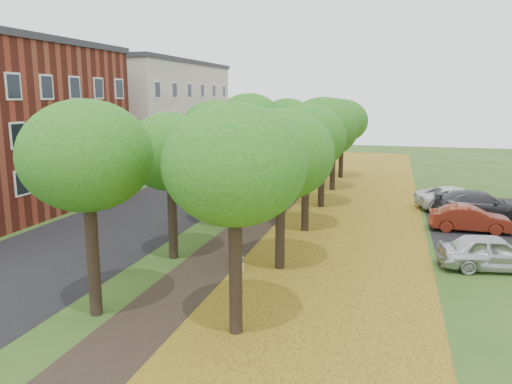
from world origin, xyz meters
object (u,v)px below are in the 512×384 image
Objects in this scene: car_red at (470,219)px; car_grey at (481,204)px; bench at (236,256)px; car_white at (458,198)px; car_silver at (493,252)px.

car_grey reaches higher than car_red.
car_red is at bearing -70.80° from bench.
car_red is 0.77× the size of car_grey.
car_white reaches higher than car_red.
car_grey is at bearing -63.69° from bench.
car_grey is (1.06, 3.49, 0.09)m from car_red.
car_silver is 0.84× the size of car_white.
car_red is (10.23, 8.38, 0.27)m from bench.
bench is at bearing 128.27° from car_red.
car_white is at bearing 28.69° from car_grey.
car_silver is 11.43m from car_white.
bench is 0.33× the size of car_white.
car_grey reaches higher than car_silver.
car_grey is 1.02× the size of car_white.
car_red is at bearing 163.32° from car_white.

